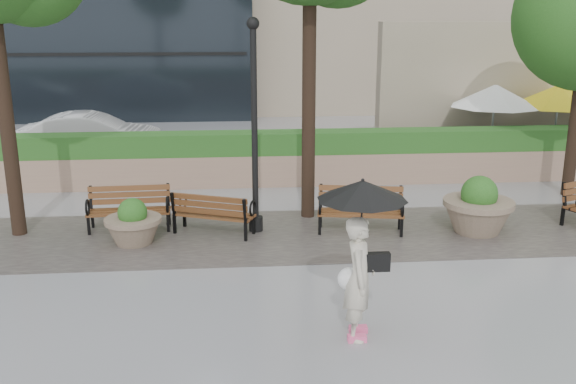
{
  "coord_description": "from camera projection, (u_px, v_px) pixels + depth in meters",
  "views": [
    {
      "loc": [
        0.18,
        -8.92,
        4.22
      ],
      "look_at": [
        1.14,
        2.23,
        1.1
      ],
      "focal_mm": 40.0,
      "sensor_mm": 36.0,
      "label": 1
    }
  ],
  "objects": [
    {
      "name": "ground",
      "position": [
        226.0,
        303.0,
        9.69
      ],
      "size": [
        100.0,
        100.0,
        0.0
      ],
      "primitive_type": "plane",
      "color": "gray",
      "rests_on": "ground"
    },
    {
      "name": "cobble_strip",
      "position": [
        227.0,
        237.0,
        12.56
      ],
      "size": [
        28.0,
        3.2,
        0.01
      ],
      "primitive_type": "cube",
      "color": "#383330",
      "rests_on": "ground"
    },
    {
      "name": "hedge_wall",
      "position": [
        227.0,
        159.0,
        16.22
      ],
      "size": [
        24.0,
        0.8,
        1.35
      ],
      "color": "#987A62",
      "rests_on": "ground"
    },
    {
      "name": "cafe_wall",
      "position": [
        540.0,
        89.0,
        19.52
      ],
      "size": [
        10.0,
        0.6,
        4.0
      ],
      "primitive_type": "cube",
      "color": "tan",
      "rests_on": "ground"
    },
    {
      "name": "cafe_hedge",
      "position": [
        553.0,
        154.0,
        17.79
      ],
      "size": [
        8.0,
        0.5,
        0.9
      ],
      "primitive_type": "cube",
      "color": "#2A531B",
      "rests_on": "ground"
    },
    {
      "name": "asphalt_street",
      "position": [
        229.0,
        152.0,
        20.24
      ],
      "size": [
        40.0,
        7.0,
        0.0
      ],
      "primitive_type": "cube",
      "color": "black",
      "rests_on": "ground"
    },
    {
      "name": "bench_1",
      "position": [
        130.0,
        218.0,
        12.9
      ],
      "size": [
        1.65,
        0.72,
        0.87
      ],
      "rotation": [
        0.0,
        0.0,
        0.04
      ],
      "color": "brown",
      "rests_on": "ground"
    },
    {
      "name": "bench_2",
      "position": [
        214.0,
        222.0,
        12.66
      ],
      "size": [
        1.7,
        1.18,
        0.85
      ],
      "rotation": [
        0.0,
        0.0,
        2.75
      ],
      "color": "brown",
      "rests_on": "ground"
    },
    {
      "name": "bench_3",
      "position": [
        360.0,
        219.0,
        12.76
      ],
      "size": [
        1.77,
        0.94,
        0.9
      ],
      "rotation": [
        0.0,
        0.0,
        -0.17
      ],
      "color": "brown",
      "rests_on": "ground"
    },
    {
      "name": "planter_left",
      "position": [
        133.0,
        226.0,
        12.11
      ],
      "size": [
        1.06,
        1.06,
        0.89
      ],
      "color": "#7F6B56",
      "rests_on": "ground"
    },
    {
      "name": "planter_right",
      "position": [
        478.0,
        211.0,
        12.7
      ],
      "size": [
        1.38,
        1.38,
        1.16
      ],
      "color": "#7F6B56",
      "rests_on": "ground"
    },
    {
      "name": "lamppost",
      "position": [
        255.0,
        141.0,
        12.42
      ],
      "size": [
        0.28,
        0.28,
        4.17
      ],
      "color": "black",
      "rests_on": "ground"
    },
    {
      "name": "patio_umb_white",
      "position": [
        495.0,
        96.0,
        17.92
      ],
      "size": [
        2.5,
        2.5,
        2.3
      ],
      "color": "black",
      "rests_on": "ground"
    },
    {
      "name": "patio_umb_yellow_a",
      "position": [
        559.0,
        96.0,
        17.97
      ],
      "size": [
        2.5,
        2.5,
        2.3
      ],
      "color": "black",
      "rests_on": "ground"
    },
    {
      "name": "car_right",
      "position": [
        92.0,
        136.0,
        19.19
      ],
      "size": [
        4.18,
        1.49,
        1.37
      ],
      "primitive_type": "imported",
      "rotation": [
        0.0,
        0.0,
        1.58
      ],
      "color": "silver",
      "rests_on": "ground"
    },
    {
      "name": "pedestrian",
      "position": [
        360.0,
        244.0,
        8.36
      ],
      "size": [
        1.18,
        1.18,
        2.17
      ],
      "rotation": [
        0.0,
        0.0,
        1.32
      ],
      "color": "beige",
      "rests_on": "ground"
    }
  ]
}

